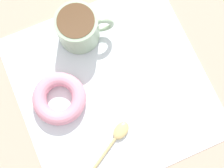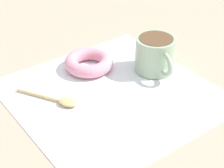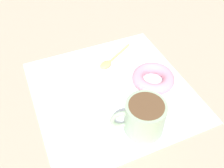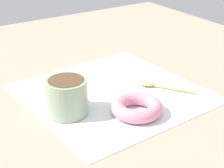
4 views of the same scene
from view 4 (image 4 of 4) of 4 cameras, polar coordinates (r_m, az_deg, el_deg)
name	(u,v)px [view 4 (image 4 of 4)]	position (r cm, az deg, el deg)	size (l,w,h in cm)	color
ground_plane	(104,95)	(81.92, -1.26, -1.75)	(120.00, 120.00, 2.00)	tan
napkin	(112,93)	(80.40, 0.00, -1.38)	(35.15, 35.15, 0.30)	white
coffee_cup	(67,95)	(71.70, -6.94, -1.73)	(10.70, 7.98, 7.02)	#9EB793
donut	(137,107)	(72.04, 3.82, -3.54)	(9.98, 9.98, 2.66)	pink
spoon	(154,85)	(83.25, 6.43, -0.13)	(11.27, 8.24, 0.90)	#D8B772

